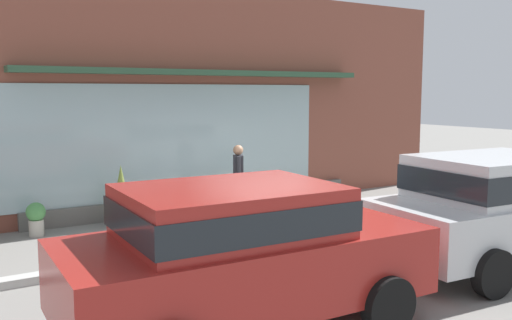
{
  "coord_description": "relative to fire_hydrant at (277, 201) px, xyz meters",
  "views": [
    {
      "loc": [
        -5.61,
        -8.23,
        2.64
      ],
      "look_at": [
        0.27,
        1.2,
        1.28
      ],
      "focal_mm": 39.46,
      "sensor_mm": 36.0,
      "label": 1
    }
  ],
  "objects": [
    {
      "name": "pedestrian_with_handbag",
      "position": [
        -0.54,
        0.61,
        0.47
      ],
      "size": [
        0.41,
        0.6,
        1.55
      ],
      "rotation": [
        0.0,
        0.0,
        1.1
      ],
      "color": "#232328",
      "rests_on": "ground_plane"
    },
    {
      "name": "ground_plane",
      "position": [
        -0.69,
        -1.08,
        -0.42
      ],
      "size": [
        60.0,
        60.0,
        0.0
      ],
      "primitive_type": "plane",
      "color": "gray"
    },
    {
      "name": "storefront",
      "position": [
        -0.7,
        2.1,
        1.98
      ],
      "size": [
        14.0,
        0.81,
        4.91
      ],
      "color": "brown",
      "rests_on": "ground_plane"
    },
    {
      "name": "potted_plant_corner_tall",
      "position": [
        -2.81,
        1.26,
        0.17
      ],
      "size": [
        0.42,
        0.42,
        1.22
      ],
      "color": "#B7B2A3",
      "rests_on": "ground_plane"
    },
    {
      "name": "fire_hydrant",
      "position": [
        0.0,
        0.0,
        0.0
      ],
      "size": [
        0.39,
        0.35,
        0.84
      ],
      "color": "#4C8C47",
      "rests_on": "ground_plane"
    },
    {
      "name": "potted_plant_near_hydrant",
      "position": [
        -0.4,
        1.57,
        -0.18
      ],
      "size": [
        0.26,
        0.26,
        0.48
      ],
      "color": "#9E6042",
      "rests_on": "ground_plane"
    },
    {
      "name": "potted_plant_window_right",
      "position": [
        -4.38,
        1.38,
        -0.07
      ],
      "size": [
        0.35,
        0.35,
        0.62
      ],
      "color": "#B7B2A3",
      "rests_on": "ground_plane"
    },
    {
      "name": "parked_car_red",
      "position": [
        -3.26,
        -4.12,
        0.51
      ],
      "size": [
        4.15,
        2.12,
        1.63
      ],
      "rotation": [
        0.0,
        0.0,
        -0.04
      ],
      "color": "maroon",
      "rests_on": "ground_plane"
    },
    {
      "name": "parked_car_silver",
      "position": [
        1.26,
        -4.18,
        0.53
      ],
      "size": [
        4.31,
        2.26,
        1.69
      ],
      "rotation": [
        0.0,
        0.0,
        -0.07
      ],
      "color": "silver",
      "rests_on": "ground_plane"
    },
    {
      "name": "curb_strip",
      "position": [
        -0.69,
        -1.28,
        -0.36
      ],
      "size": [
        14.0,
        0.24,
        0.12
      ],
      "primitive_type": "cube",
      "color": "#B2B2AD",
      "rests_on": "ground_plane"
    }
  ]
}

